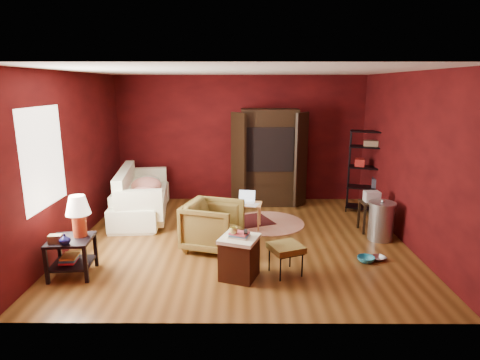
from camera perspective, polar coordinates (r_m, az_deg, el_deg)
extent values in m
cube|color=brown|center=(6.97, -0.01, -8.49)|extent=(5.50, 5.00, 0.02)
cube|color=white|center=(6.47, -0.01, 15.37)|extent=(5.50, 5.00, 0.02)
cube|color=#4A0A0B|center=(9.06, 0.07, 5.85)|extent=(5.50, 0.02, 2.80)
cube|color=#4A0A0B|center=(4.13, -0.18, -3.30)|extent=(5.50, 0.02, 2.80)
cube|color=#4A0A0B|center=(7.14, -22.77, 2.78)|extent=(0.02, 5.00, 2.80)
cube|color=#4A0A0B|center=(7.12, 22.83, 2.74)|extent=(0.02, 5.00, 2.80)
cube|color=white|center=(6.20, -26.20, 2.86)|extent=(0.02, 1.20, 1.40)
imported|color=white|center=(8.26, -13.90, -2.12)|extent=(0.81, 2.27, 0.87)
imported|color=black|center=(6.46, -3.86, -6.17)|extent=(0.99, 1.02, 0.85)
imported|color=#AAADB1|center=(6.50, 19.15, -9.81)|extent=(0.22, 0.13, 0.22)
imported|color=teal|center=(6.37, 17.52, -9.99)|extent=(0.27, 0.17, 0.26)
imported|color=#0D0E45|center=(5.80, -23.66, -7.75)|extent=(0.15, 0.15, 0.14)
imported|color=#CFCB65|center=(5.36, -0.92, -7.07)|extent=(0.14, 0.12, 0.11)
cube|color=black|center=(6.02, -22.99, -7.85)|extent=(0.61, 0.61, 0.04)
cube|color=black|center=(6.15, -22.69, -10.87)|extent=(0.57, 0.57, 0.03)
cube|color=black|center=(5.98, -25.86, -10.91)|extent=(0.05, 0.05, 0.52)
cube|color=black|center=(5.82, -21.11, -11.12)|extent=(0.05, 0.05, 0.52)
cube|color=black|center=(6.41, -24.27, -9.11)|extent=(0.05, 0.05, 0.52)
cube|color=black|center=(6.26, -19.85, -9.24)|extent=(0.05, 0.05, 0.52)
cylinder|color=#BE4522|center=(6.01, -21.85, -5.97)|extent=(0.20, 0.20, 0.32)
cone|color=#F2E5C6|center=(5.93, -22.09, -3.31)|extent=(0.37, 0.37, 0.26)
cube|color=olive|center=(5.92, -24.78, -7.62)|extent=(0.18, 0.13, 0.11)
cube|color=#BA2E43|center=(6.15, -23.15, -10.49)|extent=(0.23, 0.28, 0.03)
cube|color=teal|center=(6.13, -23.10, -10.22)|extent=(0.23, 0.28, 0.03)
cube|color=gold|center=(6.12, -23.04, -9.94)|extent=(0.23, 0.28, 0.03)
cube|color=white|center=(8.27, -13.40, -3.13)|extent=(1.10, 2.05, 0.41)
cube|color=white|center=(8.24, -16.00, -1.35)|extent=(0.47, 1.96, 0.82)
cube|color=white|center=(7.28, -14.15, -3.59)|extent=(0.84, 0.30, 0.56)
cube|color=white|center=(9.15, -12.96, -0.06)|extent=(0.84, 0.30, 0.56)
ellipsoid|color=#FF3E24|center=(7.64, -13.51, -1.95)|extent=(0.61, 0.61, 0.29)
ellipsoid|color=#FF3E24|center=(8.18, -13.18, -0.78)|extent=(0.68, 0.68, 0.33)
ellipsoid|color=white|center=(8.68, -12.89, -0.22)|extent=(0.56, 0.56, 0.27)
cube|color=#411E0F|center=(5.57, -0.11, -11.18)|extent=(0.58, 0.58, 0.54)
cube|color=white|center=(5.45, -0.11, -8.36)|extent=(0.61, 0.61, 0.05)
cube|color=beige|center=(5.44, -0.11, -8.00)|extent=(0.31, 0.28, 0.02)
cube|color=teal|center=(5.43, -0.11, -7.79)|extent=(0.29, 0.25, 0.02)
cube|color=#CA4B52|center=(5.43, -0.11, -7.57)|extent=(0.30, 0.27, 0.02)
cube|color=black|center=(5.42, 0.80, -7.36)|extent=(0.05, 0.16, 0.02)
cube|color=black|center=(5.66, 6.54, -9.54)|extent=(0.55, 0.55, 0.08)
cube|color=black|center=(5.68, 6.53, -10.03)|extent=(0.50, 0.50, 0.02)
cylinder|color=black|center=(5.54, 5.77, -12.50)|extent=(0.03, 0.03, 0.35)
cylinder|color=black|center=(5.69, 8.84, -11.86)|extent=(0.03, 0.03, 0.35)
cylinder|color=black|center=(5.81, 4.19, -11.18)|extent=(0.03, 0.03, 0.35)
cylinder|color=black|center=(5.96, 7.15, -10.62)|extent=(0.03, 0.03, 0.35)
cylinder|color=beige|center=(7.75, 3.87, -6.10)|extent=(1.61, 1.61, 0.01)
cube|color=#541616|center=(7.76, 0.22, -5.97)|extent=(1.33, 1.13, 0.01)
cube|color=#FFC274|center=(7.33, 0.88, -3.45)|extent=(0.60, 0.46, 0.03)
cylinder|color=#FFC274|center=(7.29, -1.17, -5.47)|extent=(0.04, 0.04, 0.46)
cylinder|color=#FFC274|center=(7.23, 2.62, -5.63)|extent=(0.04, 0.04, 0.46)
cylinder|color=#FFC274|center=(7.58, -0.79, -4.71)|extent=(0.04, 0.04, 0.46)
cylinder|color=#FFC274|center=(7.53, 2.85, -4.86)|extent=(0.04, 0.04, 0.46)
cube|color=white|center=(7.35, 0.91, -3.23)|extent=(0.32, 0.24, 0.01)
cube|color=silver|center=(7.42, 1.01, -2.24)|extent=(0.30, 0.10, 0.20)
cube|color=white|center=(7.26, -0.08, -3.50)|extent=(0.21, 0.29, 0.00)
cube|color=white|center=(7.24, 1.82, -3.56)|extent=(0.27, 0.32, 0.00)
cube|color=black|center=(8.80, 4.12, 3.26)|extent=(1.21, 0.66, 2.09)
cube|color=black|center=(8.65, 4.19, 4.56)|extent=(0.99, 0.50, 0.93)
cube|color=black|center=(8.48, -0.21, 2.90)|extent=(0.33, 0.44, 1.98)
cube|color=black|center=(8.57, 8.66, 2.86)|extent=(0.33, 0.44, 1.98)
cube|color=#282A2D|center=(8.73, 4.15, 3.90)|extent=(0.68, 0.55, 0.57)
cube|color=black|center=(8.45, 4.28, 3.59)|extent=(0.55, 0.01, 0.44)
cube|color=black|center=(8.86, 4.08, -0.31)|extent=(0.99, 0.55, 0.05)
cylinder|color=black|center=(8.47, 15.15, 1.06)|extent=(0.03, 0.03, 1.69)
cylinder|color=black|center=(8.46, 20.49, 0.66)|extent=(0.03, 0.03, 1.69)
cylinder|color=black|center=(8.80, 15.30, 1.50)|extent=(0.03, 0.03, 1.69)
cylinder|color=black|center=(8.80, 20.44, 1.12)|extent=(0.03, 0.03, 1.69)
cube|color=black|center=(8.81, 17.50, -3.70)|extent=(0.90, 0.60, 0.02)
cube|color=black|center=(8.70, 17.69, -1.03)|extent=(0.90, 0.60, 0.02)
cube|color=black|center=(8.61, 17.89, 1.71)|extent=(0.90, 0.60, 0.02)
cube|color=black|center=(8.53, 18.09, 4.49)|extent=(0.90, 0.60, 0.02)
cube|color=black|center=(8.50, 18.24, 6.56)|extent=(0.90, 0.60, 0.02)
cube|color=maroon|center=(8.59, 16.68, 2.41)|extent=(0.25, 0.28, 0.15)
cube|color=#32323F|center=(8.67, 18.98, -0.40)|extent=(0.30, 0.30, 0.19)
cube|color=#7E664B|center=(8.52, 18.13, 4.99)|extent=(0.33, 0.27, 0.11)
cube|color=black|center=(7.54, 18.18, -3.06)|extent=(0.38, 0.38, 0.04)
cube|color=black|center=(7.42, 17.27, -5.42)|extent=(0.04, 0.04, 0.54)
cube|color=black|center=(7.53, 19.56, -5.34)|extent=(0.04, 0.04, 0.54)
cube|color=black|center=(7.71, 16.54, -4.68)|extent=(0.04, 0.04, 0.54)
cube|color=black|center=(7.81, 18.76, -4.60)|extent=(0.04, 0.04, 0.54)
cube|color=silver|center=(7.51, 18.24, -2.24)|extent=(0.27, 0.21, 0.19)
cylinder|color=#ADB2B5|center=(7.26, 19.40, -5.67)|extent=(0.47, 0.47, 0.62)
cylinder|color=#ADB2B5|center=(7.17, 19.60, -3.18)|extent=(0.52, 0.52, 0.04)
sphere|color=#ADB2B5|center=(7.16, 19.62, -2.86)|extent=(0.07, 0.07, 0.06)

